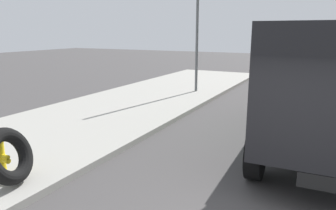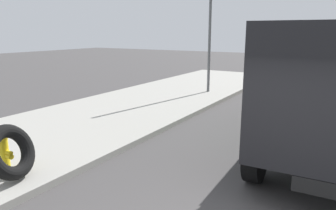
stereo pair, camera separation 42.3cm
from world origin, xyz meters
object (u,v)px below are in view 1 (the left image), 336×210
(street_light_pole, at_px, (197,23))
(loose_tire, at_px, (9,156))
(dump_truck_green, at_px, (331,86))
(dump_truck_yellow, at_px, (328,45))
(fire_hydrant, at_px, (0,154))

(street_light_pole, bearing_deg, loose_tire, -177.08)
(loose_tire, height_order, dump_truck_green, dump_truck_green)
(loose_tire, bearing_deg, dump_truck_yellow, -8.19)
(loose_tire, bearing_deg, dump_truck_green, -46.56)
(dump_truck_green, xyz_separation_m, dump_truck_yellow, (26.46, 0.51, 0.00))
(loose_tire, xyz_separation_m, dump_truck_green, (4.73, -5.00, 0.92))
(loose_tire, xyz_separation_m, dump_truck_yellow, (31.20, -4.49, 0.92))
(loose_tire, bearing_deg, fire_hydrant, 70.77)
(fire_hydrant, bearing_deg, dump_truck_yellow, -9.15)
(fire_hydrant, xyz_separation_m, loose_tire, (-0.18, -0.50, 0.12))
(dump_truck_green, distance_m, street_light_pole, 7.85)
(fire_hydrant, distance_m, dump_truck_yellow, 31.44)
(fire_hydrant, xyz_separation_m, street_light_pole, (9.91, 0.01, 2.63))
(dump_truck_green, relative_size, street_light_pole, 1.16)
(dump_truck_green, bearing_deg, fire_hydrant, 129.63)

